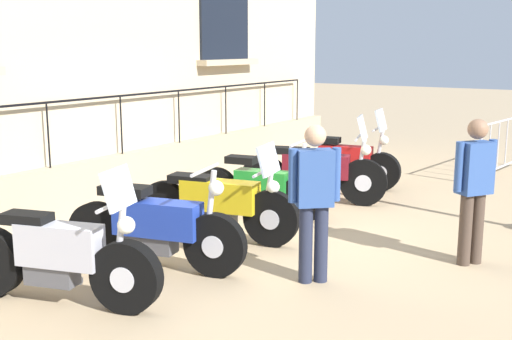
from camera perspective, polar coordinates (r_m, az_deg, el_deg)
name	(u,v)px	position (r m, az deg, el deg)	size (l,w,h in m)	color
ground_plane	(264,231)	(8.25, 0.70, -5.55)	(60.00, 60.00, 0.00)	tan
motorcycle_silver	(58,259)	(6.16, -17.40, -7.65)	(2.06, 0.83, 1.33)	black
motorcycle_blue	(155,228)	(6.88, -9.12, -5.23)	(2.07, 0.78, 1.15)	black
motorcycle_yellow	(218,204)	(7.79, -3.46, -3.06)	(2.11, 0.74, 1.24)	black
motorcycle_green	(260,189)	(8.85, 0.35, -1.69)	(1.97, 0.65, 1.09)	black
motorcycle_maroon	(314,172)	(9.69, 5.27, -0.20)	(2.18, 0.89, 1.36)	black
motorcycle_red	(344,162)	(10.82, 7.92, 0.69)	(1.97, 0.65, 1.35)	black
crowd_barrier	(502,145)	(12.56, 21.33, 2.12)	(0.31, 2.21, 1.05)	#B7B7BF
pedestrian_standing	(474,184)	(7.22, 19.09, -1.20)	(0.39, 0.45, 1.61)	#47382D
pedestrian_walking	(314,195)	(6.32, 5.28, -2.28)	(0.42, 0.40, 1.62)	#23283D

